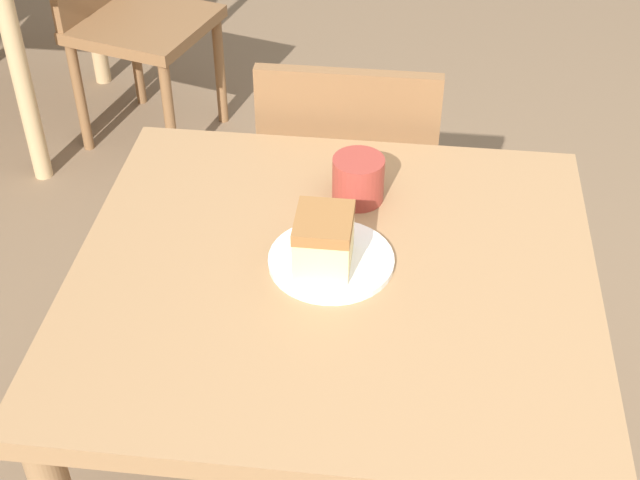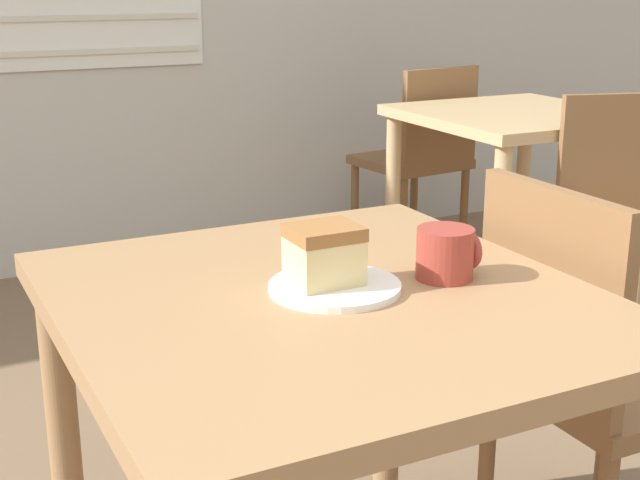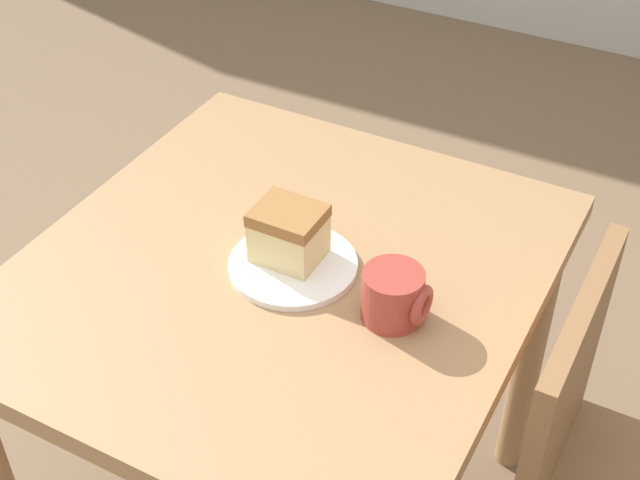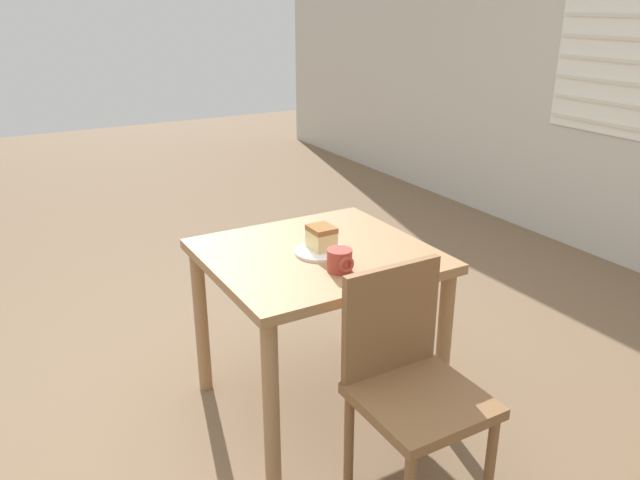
{
  "view_description": "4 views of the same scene",
  "coord_description": "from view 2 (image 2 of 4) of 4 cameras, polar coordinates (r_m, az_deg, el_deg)",
  "views": [
    {
      "loc": [
        -1.08,
        0.33,
        1.72
      ],
      "look_at": [
        0.1,
        0.47,
        0.76
      ],
      "focal_mm": 50.0,
      "sensor_mm": 36.0,
      "label": 1
    },
    {
      "loc": [
        -0.56,
        -0.75,
        1.23
      ],
      "look_at": [
        0.05,
        0.47,
        0.82
      ],
      "focal_mm": 50.0,
      "sensor_mm": 36.0,
      "label": 2
    },
    {
      "loc": [
        0.64,
        -0.52,
        1.7
      ],
      "look_at": [
        0.09,
        0.49,
        0.77
      ],
      "focal_mm": 50.0,
      "sensor_mm": 36.0,
      "label": 3
    },
    {
      "loc": [
        2.09,
        -0.72,
        1.7
      ],
      "look_at": [
        0.05,
        0.45,
        0.79
      ],
      "focal_mm": 35.0,
      "sensor_mm": 36.0,
      "label": 4
    }
  ],
  "objects": [
    {
      "name": "chair_far_opposite",
      "position": [
        3.94,
        6.42,
        5.48
      ],
      "size": [
        0.46,
        0.46,
        0.85
      ],
      "rotation": [
        0.0,
        0.0,
        3.26
      ],
      "color": "brown",
      "rests_on": "ground_plane"
    },
    {
      "name": "dining_table_far",
      "position": [
        3.47,
        12.45,
        5.98
      ],
      "size": [
        0.76,
        0.79,
        0.73
      ],
      "color": "tan",
      "rests_on": "ground_plane"
    },
    {
      "name": "dining_table_near",
      "position": [
        1.47,
        0.33,
        -7.64
      ],
      "size": [
        0.82,
        0.88,
        0.74
      ],
      "color": "#9E754C",
      "rests_on": "ground_plane"
    },
    {
      "name": "chair_near_window",
      "position": [
        1.88,
        16.97,
        -7.89
      ],
      "size": [
        0.41,
        0.41,
        0.85
      ],
      "rotation": [
        0.0,
        0.0,
        1.57
      ],
      "color": "brown",
      "rests_on": "ground_plane"
    },
    {
      "name": "chair_far_corner",
      "position": [
        3.07,
        19.11,
        1.43
      ],
      "size": [
        0.51,
        0.51,
        0.85
      ],
      "rotation": [
        0.0,
        0.0,
        -0.28
      ],
      "color": "brown",
      "rests_on": "ground_plane"
    },
    {
      "name": "coffee_mug",
      "position": [
        1.5,
        8.13,
        -0.84
      ],
      "size": [
        0.1,
        0.1,
        0.09
      ],
      "color": "#9E382D",
      "rests_on": "dining_table_near"
    },
    {
      "name": "plate",
      "position": [
        1.43,
        0.96,
        -3.02
      ],
      "size": [
        0.21,
        0.21,
        0.01
      ],
      "color": "white",
      "rests_on": "dining_table_near"
    },
    {
      "name": "cake_slice",
      "position": [
        1.42,
        0.27,
        -0.92
      ],
      "size": [
        0.11,
        0.09,
        0.1
      ],
      "color": "#E5CC89",
      "rests_on": "plate"
    }
  ]
}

